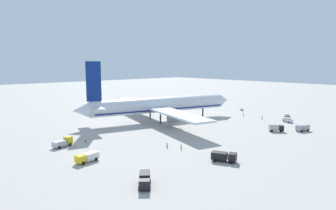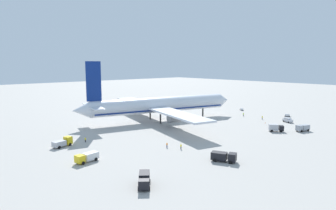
# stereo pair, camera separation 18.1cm
# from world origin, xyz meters

# --- Properties ---
(ground_plane) EXTENTS (600.00, 600.00, 0.00)m
(ground_plane) POSITION_xyz_m (0.00, 0.00, 0.00)
(ground_plane) COLOR #ADA8A0
(airliner) EXTENTS (75.90, 78.19, 26.62)m
(airliner) POSITION_xyz_m (-1.29, 0.30, 7.18)
(airliner) COLOR silver
(airliner) RESTS_ON ground
(service_truck_0) EXTENTS (5.01, 5.49, 2.84)m
(service_truck_0) POSITION_xyz_m (18.12, -45.54, 1.54)
(service_truck_0) COLOR black
(service_truck_0) RESTS_ON ground
(service_truck_1) EXTENTS (5.91, 3.57, 2.46)m
(service_truck_1) POSITION_xyz_m (26.42, -52.20, 1.40)
(service_truck_1) COLOR #999EA5
(service_truck_1) RESTS_ON ground
(service_truck_2) EXTENTS (6.51, 3.34, 2.33)m
(service_truck_2) POSITION_xyz_m (-51.58, -29.85, 1.33)
(service_truck_2) COLOR yellow
(service_truck_2) RESTS_ON ground
(service_truck_3) EXTENTS (4.95, 6.91, 2.52)m
(service_truck_3) POSITION_xyz_m (-24.61, -53.74, 1.42)
(service_truck_3) COLOR black
(service_truck_3) RESTS_ON ground
(service_truck_4) EXTENTS (5.47, 5.99, 2.73)m
(service_truck_4) POSITION_xyz_m (-49.85, -52.35, 1.50)
(service_truck_4) COLOR black
(service_truck_4) RESTS_ON ground
(service_truck_5) EXTENTS (6.61, 3.84, 2.78)m
(service_truck_5) POSITION_xyz_m (-50.43, -11.37, 1.37)
(service_truck_5) COLOR yellow
(service_truck_5) RESTS_ON ground
(service_van) EXTENTS (3.41, 4.93, 1.97)m
(service_van) POSITION_xyz_m (38.93, -40.12, 1.03)
(service_van) COLOR silver
(service_van) RESTS_ON ground
(baggage_cart_0) EXTENTS (2.34, 3.18, 1.32)m
(baggage_cart_0) POSITION_xyz_m (52.26, -33.40, 0.72)
(baggage_cart_0) COLOR #595B60
(baggage_cart_0) RESTS_ON ground
(baggage_cart_1) EXTENTS (3.02, 3.08, 1.26)m
(baggage_cart_1) POSITION_xyz_m (52.30, -7.28, 0.70)
(baggage_cart_1) COLOR gray
(baggage_cart_1) RESTS_ON ground
(ground_worker_0) EXTENTS (0.45, 0.45, 1.65)m
(ground_worker_0) POSITION_xyz_m (-25.02, -38.09, 0.84)
(ground_worker_0) COLOR #3F3F47
(ground_worker_0) RESTS_ON ground
(ground_worker_1) EXTENTS (0.47, 0.47, 1.75)m
(ground_worker_1) POSITION_xyz_m (37.38, -18.29, 0.89)
(ground_worker_1) COLOR #3F3F47
(ground_worker_1) RESTS_ON ground
(ground_worker_2) EXTENTS (0.54, 0.54, 1.60)m
(ground_worker_2) POSITION_xyz_m (-26.98, -33.93, 0.81)
(ground_worker_2) COLOR navy
(ground_worker_2) RESTS_ON ground
(ground_worker_3) EXTENTS (0.56, 0.56, 1.66)m
(ground_worker_3) POSITION_xyz_m (-42.92, -11.38, 0.84)
(ground_worker_3) COLOR black
(ground_worker_3) RESTS_ON ground
(ground_worker_4) EXTENTS (0.55, 0.55, 1.70)m
(ground_worker_4) POSITION_xyz_m (36.58, -29.06, 0.86)
(ground_worker_4) COLOR #3F3F47
(ground_worker_4) RESTS_ON ground
(traffic_cone_0) EXTENTS (0.36, 0.36, 0.55)m
(traffic_cone_0) POSITION_xyz_m (29.55, -34.69, 0.28)
(traffic_cone_0) COLOR orange
(traffic_cone_0) RESTS_ON ground
(traffic_cone_1) EXTENTS (0.36, 0.36, 0.55)m
(traffic_cone_1) POSITION_xyz_m (29.17, 29.13, 0.28)
(traffic_cone_1) COLOR orange
(traffic_cone_1) RESTS_ON ground
(traffic_cone_2) EXTENTS (0.36, 0.36, 0.55)m
(traffic_cone_2) POSITION_xyz_m (43.81, 21.96, 0.28)
(traffic_cone_2) COLOR orange
(traffic_cone_2) RESTS_ON ground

